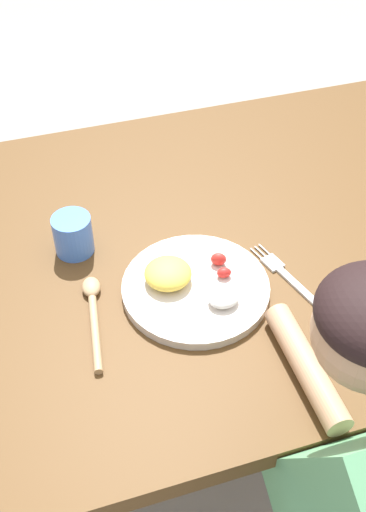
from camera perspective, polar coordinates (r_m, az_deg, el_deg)
The scene contains 6 objects.
ground_plane at distance 1.81m, azimuth 2.37°, elevation -14.55°, with size 8.00×8.00×0.00m, color gray.
dining_table at distance 1.32m, azimuth 3.17°, elevation -0.17°, with size 1.34×0.95×0.69m.
plate at distance 1.15m, azimuth 0.86°, elevation -2.72°, with size 0.27×0.27×0.06m.
fork at distance 1.20m, azimuth 9.31°, elevation -1.73°, with size 0.07×0.19×0.01m.
spoon at distance 1.13m, azimuth -8.16°, elevation -4.87°, with size 0.05×0.22×0.02m.
drinking_cup at distance 1.23m, azimuth -9.96°, elevation 1.92°, with size 0.08×0.08×0.08m, color #477CE4.
Camera 1 is at (-0.35, -0.87, 1.55)m, focal length 44.03 mm.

